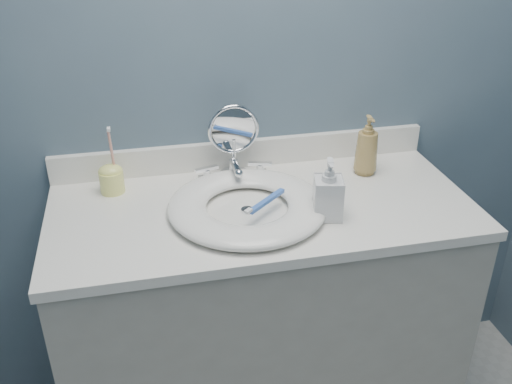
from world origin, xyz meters
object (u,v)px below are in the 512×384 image
object	(u,v)px
soap_bottle_amber	(367,145)
makeup_mirror	(234,138)
soap_bottle_clear	(329,189)
toothbrush_holder	(111,178)

from	to	relation	value
soap_bottle_amber	makeup_mirror	bearing A→B (deg)	172.47
makeup_mirror	soap_bottle_clear	world-z (taller)	makeup_mirror
soap_bottle_clear	toothbrush_holder	size ratio (longest dim) A/B	0.84
soap_bottle_amber	toothbrush_holder	size ratio (longest dim) A/B	0.92
soap_bottle_clear	toothbrush_holder	world-z (taller)	toothbrush_holder
makeup_mirror	soap_bottle_amber	size ratio (longest dim) A/B	1.24
soap_bottle_amber	soap_bottle_clear	distance (m)	0.31
soap_bottle_clear	toothbrush_holder	distance (m)	0.65
toothbrush_holder	soap_bottle_amber	bearing A→B (deg)	-3.18
soap_bottle_amber	soap_bottle_clear	size ratio (longest dim) A/B	1.09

